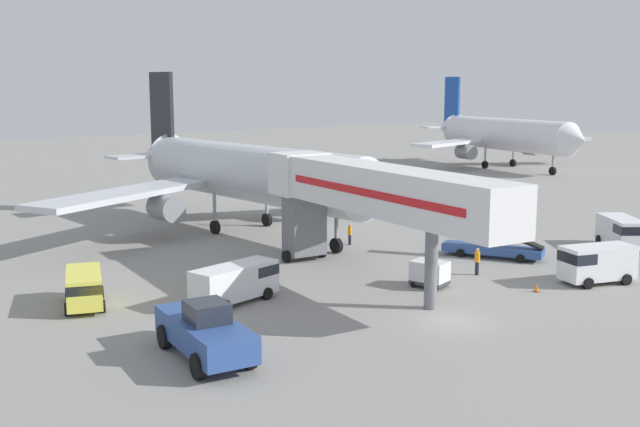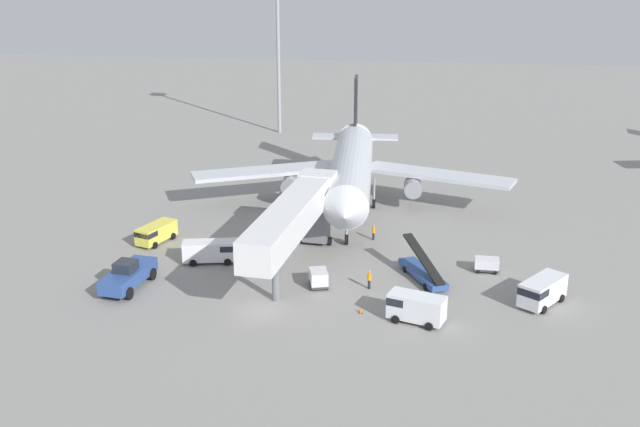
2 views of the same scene
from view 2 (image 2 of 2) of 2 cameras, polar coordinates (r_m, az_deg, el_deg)
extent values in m
plane|color=gray|center=(64.12, -4.27, -7.24)|extent=(300.00, 300.00, 0.00)
cylinder|color=silver|center=(85.95, 2.32, 3.21)|extent=(6.16, 26.32, 4.56)
cone|color=silver|center=(72.04, 1.86, 0.05)|extent=(4.65, 3.36, 4.47)
cone|color=silver|center=(100.81, 2.66, 5.79)|extent=(4.62, 5.06, 4.34)
cube|color=#232328|center=(98.74, 2.68, 8.02)|extent=(0.59, 3.79, 7.30)
cube|color=silver|center=(99.21, 4.22, 5.68)|extent=(5.63, 3.08, 0.24)
cube|color=silver|center=(99.37, 1.05, 5.75)|extent=(5.63, 3.08, 0.24)
cube|color=silver|center=(88.89, 8.79, 2.85)|extent=(17.45, 9.01, 0.44)
cube|color=silver|center=(89.53, -4.01, 3.15)|extent=(17.09, 10.79, 0.44)
cylinder|color=gray|center=(88.15, 6.90, 1.93)|extent=(2.17, 2.74, 2.02)
cylinder|color=gray|center=(88.61, -2.21, 2.15)|extent=(2.17, 2.74, 2.02)
cylinder|color=gray|center=(77.15, 1.99, -0.89)|extent=(0.28, 0.28, 2.97)
cylinder|color=black|center=(77.67, 1.98, -1.92)|extent=(0.42, 1.12, 1.10)
cylinder|color=gray|center=(88.22, 4.03, 1.66)|extent=(0.28, 0.28, 2.97)
cylinder|color=black|center=(88.67, 4.01, 0.75)|extent=(0.42, 1.12, 1.10)
cylinder|color=gray|center=(88.39, 0.63, 1.75)|extent=(0.28, 0.28, 2.97)
cylinder|color=black|center=(88.84, 0.63, 0.83)|extent=(0.42, 1.12, 1.10)
cube|color=silver|center=(67.09, -2.37, -0.47)|extent=(5.09, 19.62, 2.70)
cube|color=red|center=(67.52, -3.61, -0.36)|extent=(1.81, 16.21, 0.44)
cube|color=silver|center=(76.52, -0.19, 2.04)|extent=(3.73, 3.16, 2.84)
cube|color=#232833|center=(77.66, 0.05, 2.48)|extent=(3.31, 0.60, 0.90)
cube|color=slate|center=(77.05, -0.30, -0.54)|extent=(2.73, 2.07, 4.19)
cylinder|color=black|center=(78.13, -1.31, -1.90)|extent=(0.38, 0.83, 0.80)
cylinder|color=black|center=(77.46, 0.73, -2.09)|extent=(0.38, 0.83, 0.80)
cylinder|color=slate|center=(64.99, -3.30, -4.61)|extent=(0.70, 0.70, 4.59)
cube|color=#2D4C8E|center=(69.72, -14.04, -4.51)|extent=(3.21, 6.85, 1.20)
cube|color=#232833|center=(69.05, -14.24, -3.81)|extent=(1.88, 2.00, 0.90)
cylinder|color=black|center=(67.74, -14.03, -5.78)|extent=(0.54, 1.14, 1.10)
cylinder|color=black|center=(68.82, -15.68, -5.52)|extent=(0.54, 1.14, 1.10)
cylinder|color=black|center=(71.15, -12.38, -4.41)|extent=(0.54, 1.14, 1.10)
cylinder|color=black|center=(72.18, -13.97, -4.19)|extent=(0.54, 1.14, 1.10)
cube|color=#2D4C8E|center=(70.11, 7.64, -4.46)|extent=(4.63, 6.85, 0.55)
cube|color=black|center=(69.53, 7.69, -3.33)|extent=(4.00, 6.55, 2.39)
cylinder|color=black|center=(71.58, 6.33, -4.13)|extent=(0.47, 0.63, 0.60)
cylinder|color=black|center=(72.23, 7.43, -3.96)|extent=(0.47, 0.63, 0.60)
cylinder|color=black|center=(68.22, 7.84, -5.41)|extent=(0.47, 0.63, 0.60)
cylinder|color=black|center=(68.90, 8.98, -5.21)|extent=(0.47, 0.63, 0.60)
cube|color=white|center=(62.14, 7.19, -6.90)|extent=(4.87, 3.20, 2.03)
cube|color=#1E232D|center=(62.39, 5.87, -6.28)|extent=(1.97, 2.29, 0.65)
cylinder|color=black|center=(62.19, 5.64, -7.81)|extent=(0.75, 0.54, 0.68)
cylinder|color=black|center=(63.74, 6.23, -7.13)|extent=(0.75, 0.54, 0.68)
cylinder|color=black|center=(61.41, 8.11, -8.28)|extent=(0.75, 0.54, 0.68)
cylinder|color=black|center=(62.98, 8.63, -7.58)|extent=(0.75, 0.54, 0.68)
cube|color=white|center=(73.76, -8.13, -2.73)|extent=(5.50, 2.87, 1.83)
cube|color=#1E232D|center=(73.50, -6.76, -2.41)|extent=(2.02, 2.15, 0.59)
cylinder|color=black|center=(74.78, -6.82, -3.07)|extent=(0.73, 0.46, 0.68)
cylinder|color=black|center=(73.18, -6.87, -3.58)|extent=(0.73, 0.46, 0.68)
cylinder|color=black|center=(75.02, -9.30, -3.12)|extent=(0.73, 0.46, 0.68)
cylinder|color=black|center=(73.42, -9.41, -3.63)|extent=(0.73, 0.46, 0.68)
cube|color=white|center=(67.26, 16.21, -5.48)|extent=(4.51, 5.14, 1.99)
cube|color=#1E232D|center=(65.73, 15.55, -5.59)|extent=(2.58, 2.47, 0.64)
cylinder|color=black|center=(66.03, 16.25, -6.86)|extent=(0.69, 0.76, 0.68)
cylinder|color=black|center=(66.83, 14.78, -6.40)|extent=(0.69, 0.76, 0.68)
cylinder|color=black|center=(68.51, 17.46, -6.01)|extent=(0.69, 0.76, 0.68)
cylinder|color=black|center=(69.28, 16.03, -5.58)|extent=(0.69, 0.76, 0.68)
cube|color=#E5DB4C|center=(79.70, -12.06, -1.36)|extent=(3.28, 4.99, 1.63)
cube|color=#1E232D|center=(78.46, -12.81, -1.47)|extent=(2.23, 2.02, 0.52)
cylinder|color=black|center=(78.42, -12.19, -2.31)|extent=(0.54, 0.75, 0.68)
cylinder|color=black|center=(79.49, -13.16, -2.09)|extent=(0.54, 0.75, 0.68)
cylinder|color=black|center=(80.48, -10.89, -1.66)|extent=(0.54, 0.75, 0.68)
cylinder|color=black|center=(81.53, -11.85, -1.45)|extent=(0.54, 0.75, 0.68)
cube|color=#38383D|center=(68.17, -0.12, -5.24)|extent=(2.00, 2.37, 0.22)
cube|color=silver|center=(67.89, -0.12, -4.71)|extent=(2.00, 2.37, 1.17)
cylinder|color=black|center=(68.78, -0.77, -5.12)|extent=(0.22, 0.38, 0.36)
cylinder|color=black|center=(68.95, 0.37, -5.05)|extent=(0.22, 0.38, 0.36)
cylinder|color=black|center=(67.49, -0.61, -5.61)|extent=(0.22, 0.38, 0.36)
cylinder|color=black|center=(67.67, 0.55, -5.54)|extent=(0.22, 0.38, 0.36)
cube|color=#38383D|center=(72.97, 12.26, -4.01)|extent=(2.25, 1.43, 0.22)
cube|color=silver|center=(72.75, 12.29, -3.61)|extent=(2.25, 1.43, 0.90)
cylinder|color=black|center=(73.63, 12.84, -3.94)|extent=(0.36, 0.13, 0.36)
cylinder|color=black|center=(72.48, 12.88, -4.32)|extent=(0.36, 0.13, 0.36)
cylinder|color=black|center=(73.54, 11.64, -3.87)|extent=(0.36, 0.13, 0.36)
cylinder|color=black|center=(72.40, 11.66, -4.25)|extent=(0.36, 0.13, 0.36)
cylinder|color=#1E2333|center=(67.89, 3.67, -5.27)|extent=(0.27, 0.27, 0.83)
cylinder|color=orange|center=(67.59, 3.69, -4.70)|extent=(0.36, 0.36, 0.66)
sphere|color=tan|center=(67.40, 3.69, -4.34)|extent=(0.23, 0.23, 0.23)
cylinder|color=#1E2333|center=(79.04, 3.99, -1.70)|extent=(0.29, 0.29, 0.77)
cylinder|color=orange|center=(78.80, 4.00, -1.23)|extent=(0.38, 0.38, 0.61)
sphere|color=tan|center=(78.65, 4.01, -0.94)|extent=(0.21, 0.21, 0.21)
cube|color=black|center=(63.75, 3.03, -7.36)|extent=(0.33, 0.33, 0.03)
cone|color=orange|center=(63.64, 3.03, -7.16)|extent=(0.28, 0.28, 0.48)
cylinder|color=#93969B|center=(123.73, -3.12, 11.75)|extent=(0.56, 0.56, 25.27)
camera|label=1|loc=(53.44, -42.69, -4.15)|focal=42.77mm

